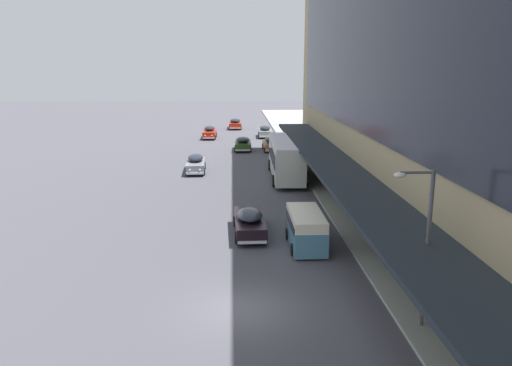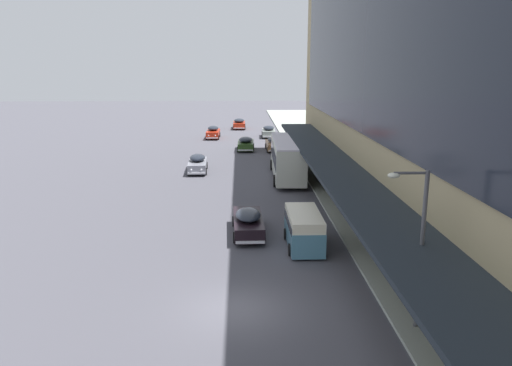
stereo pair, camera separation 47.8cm
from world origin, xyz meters
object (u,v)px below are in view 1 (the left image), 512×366
transit_bus_kerbside_front (286,157)px  sedan_second_near (272,144)px  sedan_second_mid (243,144)px  pedestrian_at_kerb (375,232)px  sedan_far_back (265,131)px  street_lamp (423,236)px  sedan_lead_mid (210,132)px  vw_van (306,227)px  sedan_trailing_mid (196,164)px  sedan_oncoming_front (250,222)px  sedan_lead_near (235,124)px

transit_bus_kerbside_front → sedan_second_near: size_ratio=2.25×
sedan_second_mid → pedestrian_at_kerb: 33.64m
sedan_far_back → street_lamp: bearing=-87.3°
sedan_lead_mid → pedestrian_at_kerb: 44.30m
sedan_lead_mid → street_lamp: street_lamp is taller
vw_van → transit_bus_kerbside_front: bearing=87.7°
sedan_trailing_mid → pedestrian_at_kerb: pedestrian_at_kerb is taller
sedan_oncoming_front → sedan_far_back: 40.54m
pedestrian_at_kerb → sedan_oncoming_front: bearing=152.6°
pedestrian_at_kerb → sedan_lead_near: bearing=97.6°
vw_van → pedestrian_at_kerb: pedestrian_at_kerb is taller
transit_bus_kerbside_front → vw_van: transit_bus_kerbside_front is taller
sedan_second_near → sedan_second_mid: 3.35m
pedestrian_at_kerb → street_lamp: 8.14m
sedan_oncoming_front → street_lamp: size_ratio=0.84×
sedan_far_back → street_lamp: 51.61m
transit_bus_kerbside_front → sedan_lead_near: 35.23m
vw_van → street_lamp: bearing=-72.0°
sedan_second_near → sedan_lead_near: size_ratio=1.01×
sedan_oncoming_front → street_lamp: 12.92m
street_lamp → sedan_second_mid: bearing=98.0°
transit_bus_kerbside_front → sedan_lead_near: transit_bus_kerbside_front is taller
transit_bus_kerbside_front → pedestrian_at_kerb: size_ratio=5.61×
transit_bus_kerbside_front → sedan_trailing_mid: transit_bus_kerbside_front is taller
sedan_lead_near → sedan_second_mid: bearing=-87.8°
sedan_trailing_mid → pedestrian_at_kerb: 23.87m
sedan_oncoming_front → sedan_far_back: (3.52, 40.38, 0.02)m
vw_van → sedan_lead_near: bearing=93.9°
sedan_lead_mid → sedan_oncoming_front: bearing=-84.1°
vw_van → sedan_second_mid: bearing=95.0°
transit_bus_kerbside_front → pedestrian_at_kerb: transit_bus_kerbside_front is taller
sedan_lead_mid → sedan_second_mid: bearing=-66.6°
sedan_lead_mid → sedan_trailing_mid: (-0.34, -21.79, -0.02)m
street_lamp → sedan_oncoming_front: bearing=118.2°
sedan_second_mid → sedan_far_back: size_ratio=0.98×
vw_van → sedan_oncoming_front: bearing=145.7°
sedan_far_back → street_lamp: size_ratio=0.75×
transit_bus_kerbside_front → sedan_lead_mid: (-7.77, 24.78, -1.12)m
sedan_second_near → vw_van: size_ratio=1.02×
sedan_oncoming_front → sedan_second_near: size_ratio=1.09×
sedan_second_near → street_lamp: bearing=-86.6°
sedan_second_mid → street_lamp: 41.27m
street_lamp → transit_bus_kerbside_front: bearing=95.0°
sedan_second_near → pedestrian_at_kerb: bearing=-84.8°
sedan_far_back → transit_bus_kerbside_front: bearing=-89.6°
transit_bus_kerbside_front → sedan_lead_near: (-4.24, 34.96, -1.14)m
sedan_lead_mid → pedestrian_at_kerb: (10.60, -43.01, 0.37)m
sedan_second_mid → sedan_far_back: (3.28, 10.71, 0.01)m
sedan_lead_near → vw_van: size_ratio=1.01×
pedestrian_at_kerb → sedan_lead_mid: bearing=103.8°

